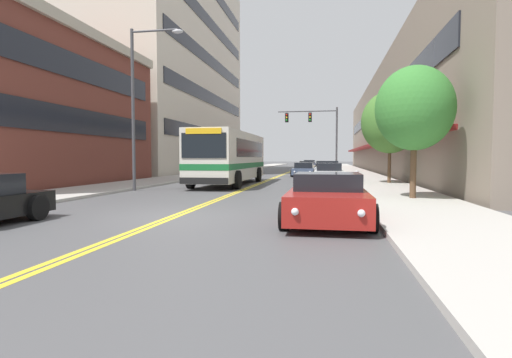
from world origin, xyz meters
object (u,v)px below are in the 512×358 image
(city_bus, at_px, (230,156))
(street_lamp_left_near, at_px, (140,94))
(car_beige_parked_right_far, at_px, (327,169))
(car_slate_blue_moving_second, at_px, (304,170))
(car_silver_parked_right_end, at_px, (327,171))
(fire_hydrant, at_px, (357,178))
(car_white_parked_right_mid, at_px, (329,174))
(street_tree_right_near, at_px, (414,109))
(car_navy_moving_lead, at_px, (309,165))
(car_champagne_moving_third, at_px, (307,167))
(car_charcoal_parked_left_mid, at_px, (229,169))
(street_tree_right_mid, at_px, (390,122))
(car_dark_grey_parked_left_near, at_px, (244,168))
(car_red_parked_right_foreground, at_px, (328,199))
(traffic_signal_mast, at_px, (317,127))

(city_bus, height_order, street_lamp_left_near, street_lamp_left_near)
(car_beige_parked_right_far, relative_size, car_slate_blue_moving_second, 0.93)
(car_silver_parked_right_end, xyz_separation_m, fire_hydrant, (1.64, -8.48, -0.12))
(car_white_parked_right_mid, bearing_deg, car_silver_parked_right_end, 90.99)
(car_white_parked_right_mid, distance_m, street_tree_right_near, 10.39)
(street_lamp_left_near, distance_m, street_tree_right_near, 12.77)
(car_slate_blue_moving_second, bearing_deg, car_navy_moving_lead, 91.17)
(car_champagne_moving_third, bearing_deg, car_silver_parked_right_end, -81.75)
(city_bus, height_order, car_silver_parked_right_end, city_bus)
(street_lamp_left_near, height_order, street_tree_right_near, street_lamp_left_near)
(car_charcoal_parked_left_mid, bearing_deg, car_slate_blue_moving_second, 10.61)
(car_beige_parked_right_far, distance_m, fire_hydrant, 14.70)
(street_lamp_left_near, distance_m, street_tree_right_mid, 14.66)
(fire_hydrant, bearing_deg, car_white_parked_right_mid, 123.76)
(city_bus, xyz_separation_m, car_navy_moving_lead, (3.45, 34.73, -1.17))
(car_dark_grey_parked_left_near, bearing_deg, car_charcoal_parked_left_mid, -89.72)
(car_beige_parked_right_far, distance_m, car_navy_moving_lead, 21.34)
(car_dark_grey_parked_left_near, relative_size, car_red_parked_right_foreground, 1.09)
(car_white_parked_right_mid, distance_m, car_champagne_moving_third, 22.66)
(car_beige_parked_right_far, distance_m, car_slate_blue_moving_second, 2.65)
(street_tree_right_near, bearing_deg, car_red_parked_right_foreground, -119.89)
(car_charcoal_parked_left_mid, xyz_separation_m, car_champagne_moving_third, (6.33, 13.16, -0.03))
(car_charcoal_parked_left_mid, xyz_separation_m, street_tree_right_near, (11.91, -18.83, 2.91))
(city_bus, xyz_separation_m, street_tree_right_mid, (9.72, 1.18, 2.04))
(street_tree_right_near, bearing_deg, car_navy_moving_lead, 97.63)
(car_white_parked_right_mid, relative_size, car_silver_parked_right_end, 0.93)
(car_charcoal_parked_left_mid, relative_size, car_silver_parked_right_end, 0.93)
(car_dark_grey_parked_left_near, distance_m, car_beige_parked_right_far, 9.48)
(fire_hydrant, bearing_deg, car_red_parked_right_foreground, -97.36)
(car_dark_grey_parked_left_near, xyz_separation_m, traffic_signal_mast, (7.65, -1.43, 4.13))
(street_tree_right_mid, bearing_deg, city_bus, -173.06)
(fire_hydrant, bearing_deg, city_bus, 172.01)
(car_white_parked_right_mid, relative_size, car_navy_moving_lead, 0.95)
(car_silver_parked_right_end, bearing_deg, car_beige_parked_right_far, 90.46)
(car_champagne_moving_third, relative_size, street_tree_right_mid, 0.87)
(car_champagne_moving_third, relative_size, street_lamp_left_near, 0.61)
(city_bus, relative_size, car_champagne_moving_third, 2.22)
(street_lamp_left_near, bearing_deg, car_red_parked_right_foreground, -41.92)
(car_red_parked_right_foreground, distance_m, car_white_parked_right_mid, 15.09)
(car_beige_parked_right_far, bearing_deg, car_champagne_moving_third, 102.79)
(car_charcoal_parked_left_mid, relative_size, car_white_parked_right_mid, 1.00)
(street_tree_right_near, distance_m, street_tree_right_mid, 9.45)
(car_dark_grey_parked_left_near, relative_size, street_tree_right_mid, 0.84)
(car_red_parked_right_foreground, xyz_separation_m, traffic_signal_mast, (-1.06, 29.79, 4.11))
(car_charcoal_parked_left_mid, xyz_separation_m, traffic_signal_mast, (7.62, 5.33, 4.09))
(car_charcoal_parked_left_mid, relative_size, car_champagne_moving_third, 0.90)
(car_charcoal_parked_left_mid, distance_m, car_white_parked_right_mid, 12.85)
(car_silver_parked_right_end, bearing_deg, car_white_parked_right_mid, -89.01)
(car_red_parked_right_foreground, bearing_deg, car_dark_grey_parked_left_near, 105.60)
(street_tree_right_near, bearing_deg, street_tree_right_mid, 86.86)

